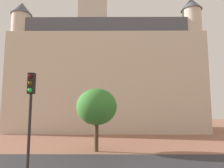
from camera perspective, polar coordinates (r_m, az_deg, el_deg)
name	(u,v)px	position (r m, az deg, el deg)	size (l,w,h in m)	color
ground_plane	(106,161)	(15.00, -1.55, -20.35)	(120.00, 120.00, 0.00)	#93604C
street_asphalt_strip	(106,167)	(13.54, -1.77, -21.81)	(120.00, 6.99, 0.00)	#2D2D33
landmark_building	(106,76)	(36.59, -1.71, 2.35)	(29.88, 14.15, 34.60)	beige
traffic_light_pole	(30,109)	(9.44, -21.64, -6.36)	(0.28, 0.34, 5.02)	black
tree_curb_far	(97,107)	(17.73, -4.25, -6.30)	(3.43, 3.43, 5.24)	#4C3823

